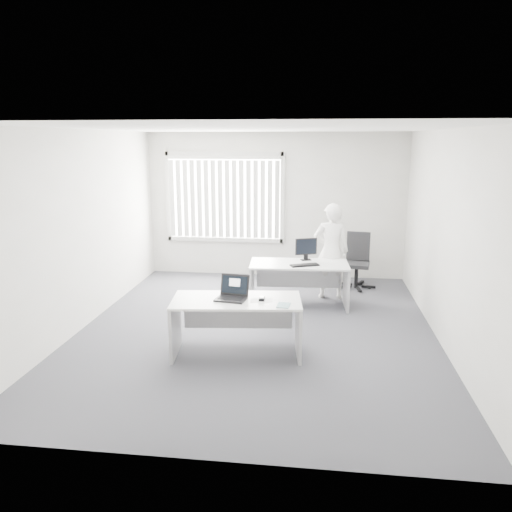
# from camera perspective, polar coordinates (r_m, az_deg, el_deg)

# --- Properties ---
(ground) EXTENTS (6.00, 6.00, 0.00)m
(ground) POSITION_cam_1_polar(r_m,az_deg,el_deg) (7.21, 0.05, -8.46)
(ground) COLOR #414046
(ground) RESTS_ON ground
(wall_back) EXTENTS (5.00, 0.02, 2.80)m
(wall_back) POSITION_cam_1_polar(r_m,az_deg,el_deg) (9.77, 2.23, 5.77)
(wall_back) COLOR silver
(wall_back) RESTS_ON ground
(wall_front) EXTENTS (5.00, 0.02, 2.80)m
(wall_front) POSITION_cam_1_polar(r_m,az_deg,el_deg) (3.95, -5.36, -5.50)
(wall_front) COLOR silver
(wall_front) RESTS_ON ground
(wall_left) EXTENTS (0.02, 6.00, 2.80)m
(wall_left) POSITION_cam_1_polar(r_m,az_deg,el_deg) (7.54, -19.18, 2.83)
(wall_left) COLOR silver
(wall_left) RESTS_ON ground
(wall_right) EXTENTS (0.02, 6.00, 2.80)m
(wall_right) POSITION_cam_1_polar(r_m,az_deg,el_deg) (6.97, 20.90, 1.90)
(wall_right) COLOR silver
(wall_right) RESTS_ON ground
(ceiling) EXTENTS (5.00, 6.00, 0.02)m
(ceiling) POSITION_cam_1_polar(r_m,az_deg,el_deg) (6.70, 0.05, 14.38)
(ceiling) COLOR white
(ceiling) RESTS_ON wall_back
(window) EXTENTS (2.32, 0.06, 1.76)m
(window) POSITION_cam_1_polar(r_m,az_deg,el_deg) (9.84, -3.63, 6.70)
(window) COLOR #BBBBB6
(window) RESTS_ON wall_back
(blinds) EXTENTS (2.20, 0.10, 1.50)m
(blinds) POSITION_cam_1_polar(r_m,az_deg,el_deg) (9.79, -3.69, 6.48)
(blinds) COLOR silver
(blinds) RESTS_ON wall_back
(desk_near) EXTENTS (1.66, 0.91, 0.73)m
(desk_near) POSITION_cam_1_polar(r_m,az_deg,el_deg) (6.27, -2.23, -6.73)
(desk_near) COLOR silver
(desk_near) RESTS_ON ground
(desk_far) EXTENTS (1.61, 0.83, 0.72)m
(desk_far) POSITION_cam_1_polar(r_m,az_deg,el_deg) (8.10, 4.93, -2.20)
(desk_far) COLOR silver
(desk_far) RESTS_ON ground
(office_chair) EXTENTS (0.65, 0.65, 1.01)m
(office_chair) POSITION_cam_1_polar(r_m,az_deg,el_deg) (9.32, 11.43, -1.65)
(office_chair) COLOR black
(office_chair) RESTS_ON ground
(person) EXTENTS (0.62, 0.43, 1.64)m
(person) POSITION_cam_1_polar(r_m,az_deg,el_deg) (8.52, 8.58, 0.55)
(person) COLOR silver
(person) RESTS_ON ground
(laptop) EXTENTS (0.42, 0.38, 0.29)m
(laptop) POSITION_cam_1_polar(r_m,az_deg,el_deg) (6.14, -2.91, -3.78)
(laptop) COLOR black
(laptop) RESTS_ON desk_near
(paper_sheet) EXTENTS (0.30, 0.23, 0.00)m
(paper_sheet) POSITION_cam_1_polar(r_m,az_deg,el_deg) (6.16, 0.62, -5.10)
(paper_sheet) COLOR white
(paper_sheet) RESTS_ON desk_near
(mouse) EXTENTS (0.07, 0.12, 0.05)m
(mouse) POSITION_cam_1_polar(r_m,az_deg,el_deg) (6.16, 0.67, -4.85)
(mouse) COLOR #ACACAF
(mouse) RESTS_ON paper_sheet
(booklet) EXTENTS (0.16, 0.22, 0.01)m
(booklet) POSITION_cam_1_polar(r_m,az_deg,el_deg) (5.98, 3.17, -5.64)
(booklet) COLOR silver
(booklet) RESTS_ON desk_near
(keyboard) EXTENTS (0.48, 0.32, 0.02)m
(keyboard) POSITION_cam_1_polar(r_m,az_deg,el_deg) (7.89, 5.57, -1.05)
(keyboard) COLOR black
(keyboard) RESTS_ON desk_far
(monitor) EXTENTS (0.38, 0.23, 0.37)m
(monitor) POSITION_cam_1_polar(r_m,az_deg,el_deg) (8.23, 5.73, 0.78)
(monitor) COLOR black
(monitor) RESTS_ON desk_far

